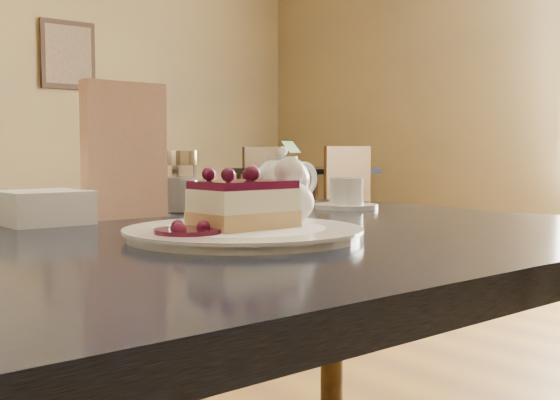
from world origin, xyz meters
TOP-DOWN VIEW (x-y plane):
  - main_table at (0.03, 0.14)m, footprint 1.17×0.80m
  - dessert_plate at (0.03, 0.10)m, footprint 0.28×0.28m
  - cheesecake_slice at (0.03, 0.10)m, footprint 0.12×0.08m
  - whipped_cream at (0.11, 0.11)m, footprint 0.06×0.06m
  - berry_sauce at (-0.05, 0.09)m, footprint 0.08×0.08m
  - tea_set at (0.40, 0.43)m, footprint 0.21×0.23m
  - menu_card at (0.04, 0.41)m, footprint 0.13×0.03m
  - sugar_shaker at (0.15, 0.44)m, footprint 0.06×0.06m
  - napkin_stack at (-0.09, 0.41)m, footprint 0.12×0.12m
  - bg_table_far_right at (3.02, 3.46)m, footprint 1.01×1.68m

SIDE VIEW (x-z plane):
  - bg_table_far_right at x=3.02m, z-range -0.50..0.62m
  - main_table at x=0.03m, z-range 0.28..1.00m
  - dessert_plate at x=0.03m, z-range 0.72..0.73m
  - berry_sauce at x=-0.05m, z-range 0.73..0.74m
  - napkin_stack at x=-0.09m, z-range 0.72..0.77m
  - whipped_cream at x=0.11m, z-range 0.73..0.79m
  - cheesecake_slice at x=0.03m, z-range 0.73..0.79m
  - tea_set at x=0.40m, z-range 0.71..0.81m
  - sugar_shaker at x=0.15m, z-range 0.72..0.82m
  - menu_card at x=0.04m, z-range 0.72..0.93m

